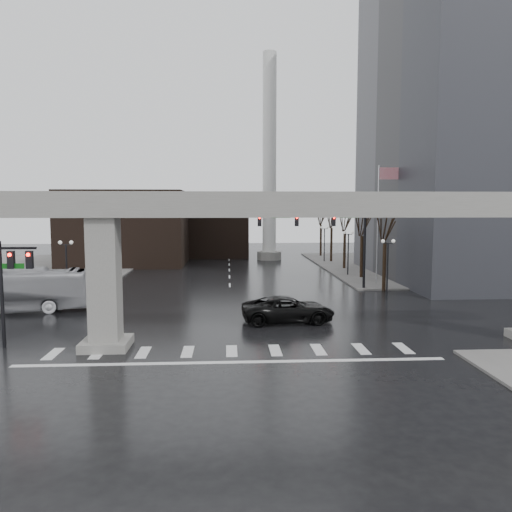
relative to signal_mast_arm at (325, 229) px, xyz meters
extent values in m
plane|color=black|center=(-8.99, -18.80, -5.83)|extent=(160.00, 160.00, 0.00)
cube|color=slate|center=(17.01, 17.20, -5.75)|extent=(28.00, 36.00, 0.15)
cube|color=slate|center=(-34.99, 17.20, -5.75)|extent=(28.00, 36.00, 0.15)
cube|color=gray|center=(-8.99, -18.80, 2.17)|extent=(48.00, 2.20, 1.40)
cube|color=gray|center=(-15.99, -18.80, -2.18)|extent=(1.60, 1.60, 7.30)
cube|color=gray|center=(-15.99, -18.80, -5.58)|extent=(2.60, 2.60, 0.50)
cube|color=#5D5C61|center=(19.01, 7.20, 15.17)|extent=(22.00, 26.00, 42.00)
cube|color=black|center=(-22.99, 23.20, -0.83)|extent=(16.00, 14.00, 10.00)
cube|color=black|center=(-10.99, 33.20, -1.83)|extent=(10.00, 10.00, 8.00)
cylinder|color=silver|center=(-2.99, 27.20, 9.17)|extent=(2.00, 2.00, 30.00)
cylinder|color=gray|center=(-2.99, 27.20, -5.23)|extent=(3.60, 3.60, 1.20)
cylinder|color=black|center=(3.81, 0.00, -1.83)|extent=(0.24, 0.24, 8.00)
cylinder|color=black|center=(-2.19, 0.00, 1.37)|extent=(12.00, 0.18, 0.18)
cube|color=black|center=(0.81, 0.00, 0.72)|extent=(0.35, 0.30, 1.00)
cube|color=black|center=(-2.69, 0.00, 0.72)|extent=(0.35, 0.30, 1.00)
cube|color=black|center=(-6.19, 0.00, 0.72)|extent=(0.35, 0.30, 1.00)
sphere|color=#FF0C05|center=(0.81, -0.18, 1.02)|extent=(0.20, 0.20, 0.20)
cube|color=#0C5410|center=(2.31, 0.00, 1.17)|extent=(1.80, 0.05, 0.35)
cube|color=#0C5410|center=(-4.19, 0.00, 1.17)|extent=(1.80, 0.05, 0.35)
cylinder|color=black|center=(-21.79, -18.30, -2.83)|extent=(0.20, 0.20, 6.00)
cylinder|color=black|center=(-20.79, -18.30, -0.23)|extent=(2.00, 0.14, 0.14)
cube|color=black|center=(-21.19, -18.30, -0.88)|extent=(0.35, 0.30, 1.00)
cube|color=black|center=(-20.19, -18.30, -0.88)|extent=(0.35, 0.30, 1.00)
cube|color=#0C5410|center=(-21.29, -18.30, -1.23)|extent=(1.60, 0.05, 0.30)
cylinder|color=silver|center=(6.01, 3.20, 0.17)|extent=(0.12, 0.12, 12.00)
cube|color=red|center=(7.01, 3.20, 5.37)|extent=(2.00, 0.03, 1.20)
cylinder|color=black|center=(4.51, -4.80, -3.43)|extent=(0.14, 0.14, 4.80)
cube|color=black|center=(4.51, -4.80, -1.08)|extent=(0.90, 0.06, 0.06)
sphere|color=silver|center=(4.06, -4.80, -0.88)|extent=(0.32, 0.32, 0.32)
sphere|color=silver|center=(4.96, -4.80, -0.88)|extent=(0.32, 0.32, 0.32)
cylinder|color=black|center=(4.51, 9.20, -3.43)|extent=(0.14, 0.14, 4.80)
cube|color=black|center=(4.51, 9.20, -1.08)|extent=(0.90, 0.06, 0.06)
sphere|color=silver|center=(4.06, 9.20, -0.88)|extent=(0.32, 0.32, 0.32)
sphere|color=silver|center=(4.96, 9.20, -0.88)|extent=(0.32, 0.32, 0.32)
cylinder|color=black|center=(4.51, 23.20, -3.43)|extent=(0.14, 0.14, 4.80)
cube|color=black|center=(4.51, 23.20, -1.08)|extent=(0.90, 0.06, 0.06)
sphere|color=silver|center=(4.06, 23.20, -0.88)|extent=(0.32, 0.32, 0.32)
sphere|color=silver|center=(4.96, 23.20, -0.88)|extent=(0.32, 0.32, 0.32)
cylinder|color=black|center=(-22.49, -4.80, -3.43)|extent=(0.14, 0.14, 4.80)
cube|color=black|center=(-22.49, -4.80, -1.08)|extent=(0.90, 0.06, 0.06)
sphere|color=silver|center=(-22.94, -4.80, -0.88)|extent=(0.32, 0.32, 0.32)
sphere|color=silver|center=(-22.04, -4.80, -0.88)|extent=(0.32, 0.32, 0.32)
cylinder|color=black|center=(-22.49, 9.20, -3.43)|extent=(0.14, 0.14, 4.80)
cube|color=black|center=(-22.49, 9.20, -1.08)|extent=(0.90, 0.06, 0.06)
sphere|color=silver|center=(-22.94, 9.20, -0.88)|extent=(0.32, 0.32, 0.32)
sphere|color=silver|center=(-22.04, 9.20, -0.88)|extent=(0.32, 0.32, 0.32)
cylinder|color=black|center=(-22.49, 23.20, -3.43)|extent=(0.14, 0.14, 4.80)
cube|color=black|center=(-22.49, 23.20, -1.08)|extent=(0.90, 0.06, 0.06)
sphere|color=silver|center=(-22.94, 23.20, -0.88)|extent=(0.32, 0.32, 0.32)
sphere|color=silver|center=(-22.04, 23.20, -0.88)|extent=(0.32, 0.32, 0.32)
cylinder|color=black|center=(5.51, -0.80, -3.55)|extent=(0.34, 0.34, 4.55)
cylinder|color=black|center=(5.51, -0.80, 0.18)|extent=(0.12, 1.52, 2.98)
cylinder|color=black|center=(6.01, -0.55, -0.05)|extent=(0.83, 1.14, 2.51)
cylinder|color=black|center=(5.51, 7.20, -3.50)|extent=(0.34, 0.34, 4.66)
cylinder|color=black|center=(5.51, 7.20, 0.32)|extent=(0.12, 1.55, 3.05)
cylinder|color=black|center=(6.01, 7.45, 0.08)|extent=(0.85, 1.16, 2.57)
cylinder|color=black|center=(5.51, 15.20, -3.45)|extent=(0.34, 0.34, 4.76)
cylinder|color=black|center=(5.51, 15.20, 0.46)|extent=(0.12, 1.59, 3.11)
cylinder|color=black|center=(6.01, 15.45, 0.22)|extent=(0.86, 1.18, 2.62)
cylinder|color=black|center=(5.51, 23.20, -3.40)|extent=(0.34, 0.34, 4.87)
cylinder|color=black|center=(5.51, 23.20, 0.60)|extent=(0.12, 1.62, 3.18)
cylinder|color=black|center=(6.01, 23.45, 0.35)|extent=(0.88, 1.20, 2.68)
cylinder|color=black|center=(5.51, 31.20, -3.34)|extent=(0.34, 0.34, 4.97)
cylinder|color=black|center=(5.51, 31.20, 0.74)|extent=(0.12, 1.65, 3.25)
cylinder|color=black|center=(6.01, 31.45, 0.48)|extent=(0.89, 1.23, 2.74)
imported|color=black|center=(-5.07, -13.11, -4.95)|extent=(6.49, 3.29, 1.76)
imported|color=#A9A9AE|center=(-25.61, -8.84, -4.20)|extent=(12.00, 4.65, 3.26)
camera|label=1|loc=(-9.18, -46.52, 2.07)|focal=35.00mm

